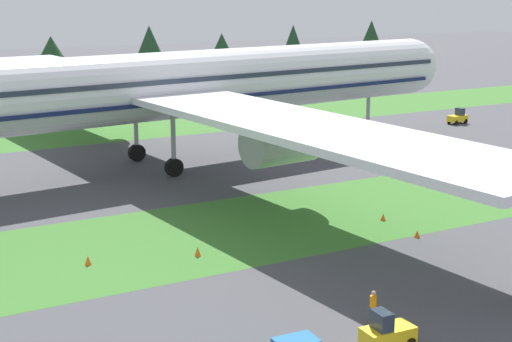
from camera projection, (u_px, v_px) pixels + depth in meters
grass_strip_near at (223, 231)px, 54.71m from camera, size 320.00×14.95×0.01m
grass_strip_far at (66, 134)px, 90.43m from camera, size 320.00×14.95×0.01m
airliner at (172, 85)px, 72.78m from camera, size 69.86×85.89×21.96m
baggage_tug at (387, 332)px, 36.89m from camera, size 2.65×1.40×1.97m
pushback_tractor at (458, 117)px, 97.13m from camera, size 2.72×1.57×1.97m
ground_crew_marshaller at (373, 305)px, 39.71m from camera, size 0.36×0.55×1.74m
taxiway_marker_0 at (383, 217)px, 57.16m from camera, size 0.44×0.44×0.52m
taxiway_marker_1 at (417, 234)px, 53.29m from camera, size 0.44×0.44×0.50m
taxiway_marker_2 at (88, 260)px, 48.03m from camera, size 0.44×0.44×0.60m
taxiway_marker_3 at (198, 251)px, 49.61m from camera, size 0.44×0.44×0.62m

